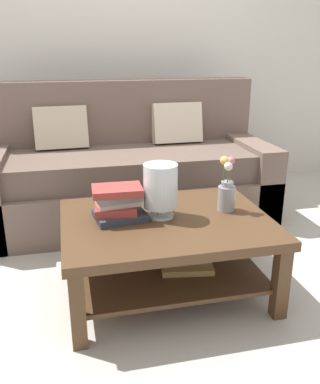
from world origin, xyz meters
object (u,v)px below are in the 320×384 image
couch (128,173)px  book_stack_main (118,203)px  glass_hurricane_vase (160,187)px  flower_pitcher (227,191)px  coffee_table (168,239)px

couch → book_stack_main: size_ratio=7.54×
glass_hurricane_vase → flower_pitcher: (0.38, 0.00, -0.05)m
coffee_table → book_stack_main: book_stack_main is taller
couch → coffee_table: (0.04, -1.13, -0.05)m
glass_hurricane_vase → flower_pitcher: bearing=0.2°
coffee_table → book_stack_main: size_ratio=3.84×
couch → glass_hurricane_vase: couch is taller
coffee_table → book_stack_main: (-0.26, 0.06, 0.21)m
book_stack_main → coffee_table: bearing=-13.3°
coffee_table → glass_hurricane_vase: glass_hurricane_vase is taller
couch → book_stack_main: 1.11m
book_stack_main → flower_pitcher: (0.61, -0.02, 0.03)m
couch → glass_hurricane_vase: size_ratio=7.44×
flower_pitcher → coffee_table: bearing=-173.5°
couch → glass_hurricane_vase: bearing=-89.5°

